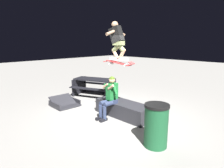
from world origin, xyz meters
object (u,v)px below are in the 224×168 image
(ledge_box_main, at_px, (123,109))
(skater_airborne, at_px, (117,39))
(trash_bin, at_px, (156,125))
(skateboard, at_px, (119,63))
(picnic_table_back, at_px, (94,84))
(person_sitting_on_ledge, at_px, (110,96))
(kicker_ramp, at_px, (65,104))

(ledge_box_main, height_order, skater_airborne, skater_airborne)
(ledge_box_main, relative_size, trash_bin, 1.92)
(skateboard, bearing_deg, picnic_table_back, -25.28)
(person_sitting_on_ledge, height_order, skateboard, skateboard)
(ledge_box_main, bearing_deg, trash_bin, 152.78)
(skater_airborne, height_order, kicker_ramp, skater_airborne)
(ledge_box_main, height_order, kicker_ramp, ledge_box_main)
(kicker_ramp, height_order, picnic_table_back, picnic_table_back)
(skater_airborne, bearing_deg, ledge_box_main, -120.24)
(skateboard, xyz_separation_m, picnic_table_back, (2.48, -1.17, -1.20))
(person_sitting_on_ledge, height_order, trash_bin, person_sitting_on_ledge)
(person_sitting_on_ledge, bearing_deg, skateboard, -129.50)
(picnic_table_back, bearing_deg, skater_airborne, 154.07)
(skater_airborne, distance_m, trash_bin, 2.73)
(person_sitting_on_ledge, distance_m, skater_airborne, 1.70)
(picnic_table_back, bearing_deg, skateboard, 154.72)
(kicker_ramp, bearing_deg, skater_airborne, -165.88)
(skateboard, xyz_separation_m, trash_bin, (-1.79, 0.71, -1.21))
(person_sitting_on_ledge, distance_m, kicker_ramp, 2.13)
(trash_bin, bearing_deg, person_sitting_on_ledge, -14.36)
(skater_airborne, distance_m, kicker_ramp, 3.19)
(ledge_box_main, xyz_separation_m, picnic_table_back, (2.54, -0.99, 0.27))
(ledge_box_main, distance_m, skater_airborne, 2.18)
(ledge_box_main, relative_size, kicker_ramp, 1.96)
(kicker_ramp, bearing_deg, ledge_box_main, -162.05)
(person_sitting_on_ledge, bearing_deg, picnic_table_back, -30.85)
(skater_airborne, xyz_separation_m, picnic_table_back, (2.43, -1.18, -1.89))
(skater_airborne, bearing_deg, kicker_ramp, 14.12)
(kicker_ramp, distance_m, picnic_table_back, 1.79)
(person_sitting_on_ledge, xyz_separation_m, skateboard, (-0.17, -0.21, 0.99))
(trash_bin, bearing_deg, skater_airborne, -20.84)
(person_sitting_on_ledge, distance_m, picnic_table_back, 2.70)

